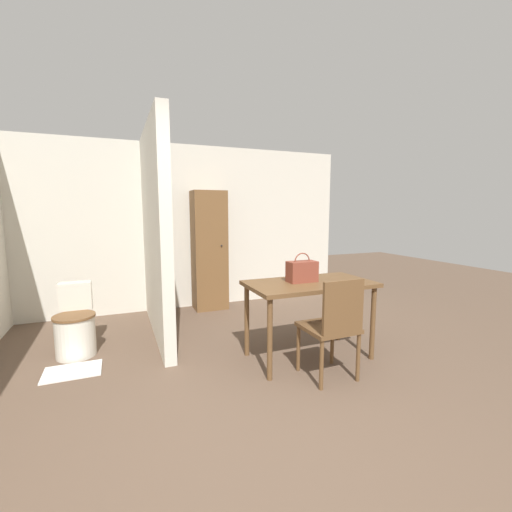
{
  "coord_description": "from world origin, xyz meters",
  "views": [
    {
      "loc": [
        -0.89,
        -1.73,
        1.52
      ],
      "look_at": [
        0.41,
        1.44,
        1.06
      ],
      "focal_mm": 24.0,
      "sensor_mm": 36.0,
      "label": 1
    }
  ],
  "objects_px": {
    "dining_table": "(310,291)",
    "handbag": "(302,271)",
    "toilet": "(75,326)",
    "wooden_cabinet": "(209,251)",
    "wooden_chair": "(333,324)"
  },
  "relations": [
    {
      "from": "dining_table",
      "to": "wooden_chair",
      "type": "xyz_separation_m",
      "value": [
        -0.05,
        -0.49,
        -0.19
      ]
    },
    {
      "from": "wooden_cabinet",
      "to": "toilet",
      "type": "bearing_deg",
      "value": -147.19
    },
    {
      "from": "dining_table",
      "to": "handbag",
      "type": "height_order",
      "value": "handbag"
    },
    {
      "from": "handbag",
      "to": "wooden_cabinet",
      "type": "bearing_deg",
      "value": 101.12
    },
    {
      "from": "toilet",
      "to": "wooden_chair",
      "type": "bearing_deg",
      "value": -34.5
    },
    {
      "from": "wooden_cabinet",
      "to": "handbag",
      "type": "bearing_deg",
      "value": -78.88
    },
    {
      "from": "toilet",
      "to": "handbag",
      "type": "distance_m",
      "value": 2.46
    },
    {
      "from": "toilet",
      "to": "handbag",
      "type": "bearing_deg",
      "value": -24.11
    },
    {
      "from": "handbag",
      "to": "wooden_cabinet",
      "type": "distance_m",
      "value": 2.15
    },
    {
      "from": "dining_table",
      "to": "toilet",
      "type": "xyz_separation_m",
      "value": [
        -2.24,
        1.01,
        -0.41
      ]
    },
    {
      "from": "wooden_cabinet",
      "to": "dining_table",
      "type": "bearing_deg",
      "value": -77.33
    },
    {
      "from": "wooden_chair",
      "to": "dining_table",
      "type": "bearing_deg",
      "value": 83.33
    },
    {
      "from": "handbag",
      "to": "wooden_cabinet",
      "type": "xyz_separation_m",
      "value": [
        -0.41,
        2.1,
        -0.0
      ]
    },
    {
      "from": "dining_table",
      "to": "toilet",
      "type": "height_order",
      "value": "dining_table"
    },
    {
      "from": "wooden_chair",
      "to": "wooden_cabinet",
      "type": "relative_size",
      "value": 0.52
    }
  ]
}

